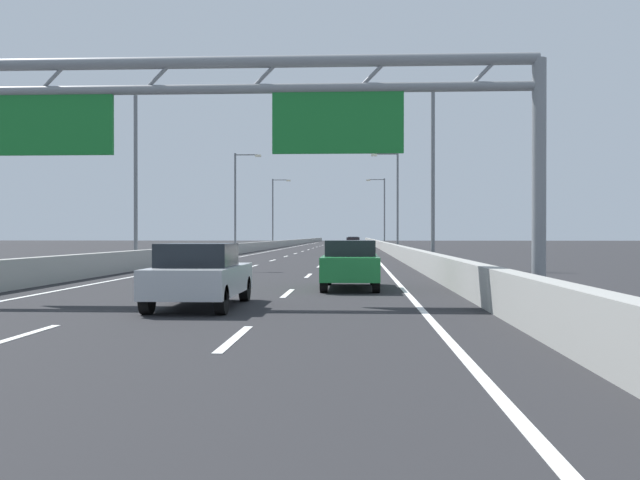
% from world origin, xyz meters
% --- Properties ---
extents(ground_plane, '(260.00, 260.00, 0.00)m').
position_xyz_m(ground_plane, '(0.00, 100.00, 0.00)').
color(ground_plane, '#262628').
extents(lane_dash_left_1, '(0.16, 3.00, 0.01)m').
position_xyz_m(lane_dash_left_1, '(-1.80, 12.50, 0.01)').
color(lane_dash_left_1, white).
rests_on(lane_dash_left_1, ground_plane).
extents(lane_dash_left_2, '(0.16, 3.00, 0.01)m').
position_xyz_m(lane_dash_left_2, '(-1.80, 21.50, 0.01)').
color(lane_dash_left_2, white).
rests_on(lane_dash_left_2, ground_plane).
extents(lane_dash_left_3, '(0.16, 3.00, 0.01)m').
position_xyz_m(lane_dash_left_3, '(-1.80, 30.50, 0.01)').
color(lane_dash_left_3, white).
rests_on(lane_dash_left_3, ground_plane).
extents(lane_dash_left_4, '(0.16, 3.00, 0.01)m').
position_xyz_m(lane_dash_left_4, '(-1.80, 39.50, 0.01)').
color(lane_dash_left_4, white).
rests_on(lane_dash_left_4, ground_plane).
extents(lane_dash_left_5, '(0.16, 3.00, 0.01)m').
position_xyz_m(lane_dash_left_5, '(-1.80, 48.50, 0.01)').
color(lane_dash_left_5, white).
rests_on(lane_dash_left_5, ground_plane).
extents(lane_dash_left_6, '(0.16, 3.00, 0.01)m').
position_xyz_m(lane_dash_left_6, '(-1.80, 57.50, 0.01)').
color(lane_dash_left_6, white).
rests_on(lane_dash_left_6, ground_plane).
extents(lane_dash_left_7, '(0.16, 3.00, 0.01)m').
position_xyz_m(lane_dash_left_7, '(-1.80, 66.50, 0.01)').
color(lane_dash_left_7, white).
rests_on(lane_dash_left_7, ground_plane).
extents(lane_dash_left_8, '(0.16, 3.00, 0.01)m').
position_xyz_m(lane_dash_left_8, '(-1.80, 75.50, 0.01)').
color(lane_dash_left_8, white).
rests_on(lane_dash_left_8, ground_plane).
extents(lane_dash_left_9, '(0.16, 3.00, 0.01)m').
position_xyz_m(lane_dash_left_9, '(-1.80, 84.50, 0.01)').
color(lane_dash_left_9, white).
rests_on(lane_dash_left_9, ground_plane).
extents(lane_dash_left_10, '(0.16, 3.00, 0.01)m').
position_xyz_m(lane_dash_left_10, '(-1.80, 93.50, 0.01)').
color(lane_dash_left_10, white).
rests_on(lane_dash_left_10, ground_plane).
extents(lane_dash_left_11, '(0.16, 3.00, 0.01)m').
position_xyz_m(lane_dash_left_11, '(-1.80, 102.50, 0.01)').
color(lane_dash_left_11, white).
rests_on(lane_dash_left_11, ground_plane).
extents(lane_dash_left_12, '(0.16, 3.00, 0.01)m').
position_xyz_m(lane_dash_left_12, '(-1.80, 111.50, 0.01)').
color(lane_dash_left_12, white).
rests_on(lane_dash_left_12, ground_plane).
extents(lane_dash_left_13, '(0.16, 3.00, 0.01)m').
position_xyz_m(lane_dash_left_13, '(-1.80, 120.50, 0.01)').
color(lane_dash_left_13, white).
rests_on(lane_dash_left_13, ground_plane).
extents(lane_dash_left_14, '(0.16, 3.00, 0.01)m').
position_xyz_m(lane_dash_left_14, '(-1.80, 129.50, 0.01)').
color(lane_dash_left_14, white).
rests_on(lane_dash_left_14, ground_plane).
extents(lane_dash_left_15, '(0.16, 3.00, 0.01)m').
position_xyz_m(lane_dash_left_15, '(-1.80, 138.50, 0.01)').
color(lane_dash_left_15, white).
rests_on(lane_dash_left_15, ground_plane).
extents(lane_dash_left_16, '(0.16, 3.00, 0.01)m').
position_xyz_m(lane_dash_left_16, '(-1.80, 147.50, 0.01)').
color(lane_dash_left_16, white).
rests_on(lane_dash_left_16, ground_plane).
extents(lane_dash_left_17, '(0.16, 3.00, 0.01)m').
position_xyz_m(lane_dash_left_17, '(-1.80, 156.50, 0.01)').
color(lane_dash_left_17, white).
rests_on(lane_dash_left_17, ground_plane).
extents(lane_dash_right_1, '(0.16, 3.00, 0.01)m').
position_xyz_m(lane_dash_right_1, '(1.80, 12.50, 0.01)').
color(lane_dash_right_1, white).
rests_on(lane_dash_right_1, ground_plane).
extents(lane_dash_right_2, '(0.16, 3.00, 0.01)m').
position_xyz_m(lane_dash_right_2, '(1.80, 21.50, 0.01)').
color(lane_dash_right_2, white).
rests_on(lane_dash_right_2, ground_plane).
extents(lane_dash_right_3, '(0.16, 3.00, 0.01)m').
position_xyz_m(lane_dash_right_3, '(1.80, 30.50, 0.01)').
color(lane_dash_right_3, white).
rests_on(lane_dash_right_3, ground_plane).
extents(lane_dash_right_4, '(0.16, 3.00, 0.01)m').
position_xyz_m(lane_dash_right_4, '(1.80, 39.50, 0.01)').
color(lane_dash_right_4, white).
rests_on(lane_dash_right_4, ground_plane).
extents(lane_dash_right_5, '(0.16, 3.00, 0.01)m').
position_xyz_m(lane_dash_right_5, '(1.80, 48.50, 0.01)').
color(lane_dash_right_5, white).
rests_on(lane_dash_right_5, ground_plane).
extents(lane_dash_right_6, '(0.16, 3.00, 0.01)m').
position_xyz_m(lane_dash_right_6, '(1.80, 57.50, 0.01)').
color(lane_dash_right_6, white).
rests_on(lane_dash_right_6, ground_plane).
extents(lane_dash_right_7, '(0.16, 3.00, 0.01)m').
position_xyz_m(lane_dash_right_7, '(1.80, 66.50, 0.01)').
color(lane_dash_right_7, white).
rests_on(lane_dash_right_7, ground_plane).
extents(lane_dash_right_8, '(0.16, 3.00, 0.01)m').
position_xyz_m(lane_dash_right_8, '(1.80, 75.50, 0.01)').
color(lane_dash_right_8, white).
rests_on(lane_dash_right_8, ground_plane).
extents(lane_dash_right_9, '(0.16, 3.00, 0.01)m').
position_xyz_m(lane_dash_right_9, '(1.80, 84.50, 0.01)').
color(lane_dash_right_9, white).
rests_on(lane_dash_right_9, ground_plane).
extents(lane_dash_right_10, '(0.16, 3.00, 0.01)m').
position_xyz_m(lane_dash_right_10, '(1.80, 93.50, 0.01)').
color(lane_dash_right_10, white).
rests_on(lane_dash_right_10, ground_plane).
extents(lane_dash_right_11, '(0.16, 3.00, 0.01)m').
position_xyz_m(lane_dash_right_11, '(1.80, 102.50, 0.01)').
color(lane_dash_right_11, white).
rests_on(lane_dash_right_11, ground_plane).
extents(lane_dash_right_12, '(0.16, 3.00, 0.01)m').
position_xyz_m(lane_dash_right_12, '(1.80, 111.50, 0.01)').
color(lane_dash_right_12, white).
rests_on(lane_dash_right_12, ground_plane).
extents(lane_dash_right_13, '(0.16, 3.00, 0.01)m').
position_xyz_m(lane_dash_right_13, '(1.80, 120.50, 0.01)').
color(lane_dash_right_13, white).
rests_on(lane_dash_right_13, ground_plane).
extents(lane_dash_right_14, '(0.16, 3.00, 0.01)m').
position_xyz_m(lane_dash_right_14, '(1.80, 129.50, 0.01)').
color(lane_dash_right_14, white).
rests_on(lane_dash_right_14, ground_plane).
extents(lane_dash_right_15, '(0.16, 3.00, 0.01)m').
position_xyz_m(lane_dash_right_15, '(1.80, 138.50, 0.01)').
color(lane_dash_right_15, white).
rests_on(lane_dash_right_15, ground_plane).
extents(lane_dash_right_16, '(0.16, 3.00, 0.01)m').
position_xyz_m(lane_dash_right_16, '(1.80, 147.50, 0.01)').
color(lane_dash_right_16, white).
rests_on(lane_dash_right_16, ground_plane).
extents(lane_dash_right_17, '(0.16, 3.00, 0.01)m').
position_xyz_m(lane_dash_right_17, '(1.80, 156.50, 0.01)').
color(lane_dash_right_17, white).
rests_on(lane_dash_right_17, ground_plane).
extents(edge_line_left, '(0.16, 176.00, 0.01)m').
position_xyz_m(edge_line_left, '(-5.25, 88.00, 0.01)').
color(edge_line_left, white).
rests_on(edge_line_left, ground_plane).
extents(edge_line_right, '(0.16, 176.00, 0.01)m').
position_xyz_m(edge_line_right, '(5.25, 88.00, 0.01)').
color(edge_line_right, white).
rests_on(edge_line_right, ground_plane).
extents(barrier_left, '(0.45, 220.00, 0.95)m').
position_xyz_m(barrier_left, '(-6.90, 110.00, 0.47)').
color(barrier_left, '#9E9E99').
rests_on(barrier_left, ground_plane).
extents(barrier_right, '(0.45, 220.00, 0.95)m').
position_xyz_m(barrier_right, '(6.90, 110.00, 0.47)').
color(barrier_right, '#9E9E99').
rests_on(barrier_right, ground_plane).
extents(sign_gantry, '(17.24, 0.36, 6.36)m').
position_xyz_m(sign_gantry, '(-0.11, 19.46, 4.85)').
color(sign_gantry, gray).
rests_on(sign_gantry, ground_plane).
extents(streetlamp_left_mid, '(2.58, 0.28, 9.50)m').
position_xyz_m(streetlamp_left_mid, '(-7.47, 37.58, 5.40)').
color(streetlamp_left_mid, slate).
rests_on(streetlamp_left_mid, ground_plane).
extents(streetlamp_right_mid, '(2.58, 0.28, 9.50)m').
position_xyz_m(streetlamp_right_mid, '(7.47, 37.58, 5.40)').
color(streetlamp_right_mid, slate).
rests_on(streetlamp_right_mid, ground_plane).
extents(streetlamp_left_far, '(2.58, 0.28, 9.50)m').
position_xyz_m(streetlamp_left_far, '(-7.47, 68.24, 5.40)').
color(streetlamp_left_far, slate).
rests_on(streetlamp_left_far, ground_plane).
extents(streetlamp_right_far, '(2.58, 0.28, 9.50)m').
position_xyz_m(streetlamp_right_far, '(7.47, 68.24, 5.40)').
color(streetlamp_right_far, slate).
rests_on(streetlamp_right_far, ground_plane).
extents(streetlamp_left_distant, '(2.58, 0.28, 9.50)m').
position_xyz_m(streetlamp_left_distant, '(-7.47, 98.89, 5.40)').
color(streetlamp_left_distant, slate).
rests_on(streetlamp_left_distant, ground_plane).
extents(streetlamp_right_distant, '(2.58, 0.28, 9.50)m').
position_xyz_m(streetlamp_right_distant, '(7.47, 98.89, 5.40)').
color(streetlamp_right_distant, slate).
rests_on(streetlamp_right_distant, ground_plane).
extents(silver_car, '(1.82, 4.25, 1.50)m').
position_xyz_m(silver_car, '(0.14, 17.43, 0.76)').
color(silver_car, '#A8ADB2').
rests_on(silver_car, ground_plane).
extents(green_car, '(1.75, 4.42, 1.52)m').
position_xyz_m(green_car, '(3.60, 23.52, 0.79)').
color(green_car, '#1E7A38').
rests_on(green_car, ground_plane).
extents(blue_car, '(1.87, 4.37, 1.46)m').
position_xyz_m(blue_car, '(3.38, 113.68, 0.76)').
color(blue_car, '#2347AD').
rests_on(blue_car, ground_plane).
extents(red_car, '(1.82, 4.15, 1.44)m').
position_xyz_m(red_car, '(3.44, 89.28, 0.75)').
color(red_car, red).
rests_on(red_car, ground_plane).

